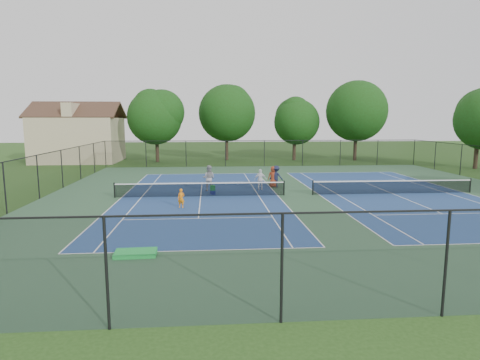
{
  "coord_description": "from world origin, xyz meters",
  "views": [
    {
      "loc": [
        -6.37,
        -27.93,
        5.38
      ],
      "look_at": [
        -4.29,
        -1.0,
        1.3
      ],
      "focal_mm": 30.0,
      "sensor_mm": 36.0,
      "label": 1
    }
  ],
  "objects": [
    {
      "name": "tennis_court_left",
      "position": [
        -7.0,
        0.0,
        0.1
      ],
      "size": [
        12.0,
        23.83,
        1.07
      ],
      "color": "navy",
      "rests_on": "ground"
    },
    {
      "name": "tree_back_b",
      "position": [
        -4.0,
        26.0,
        6.6
      ],
      "size": [
        7.6,
        7.6,
        10.03
      ],
      "color": "#2D2116",
      "rests_on": "ground"
    },
    {
      "name": "instructor",
      "position": [
        -6.42,
        2.19,
        0.98
      ],
      "size": [
        1.12,
        0.98,
        1.96
      ],
      "primitive_type": "imported",
      "rotation": [
        0.0,
        0.0,
        2.86
      ],
      "color": "#969698",
      "rests_on": "ground"
    },
    {
      "name": "ground",
      "position": [
        0.0,
        0.0,
        0.0
      ],
      "size": [
        140.0,
        140.0,
        0.0
      ],
      "primitive_type": "plane",
      "color": "#234716",
      "rests_on": "ground"
    },
    {
      "name": "ball_crate",
      "position": [
        -6.14,
        0.72,
        0.15
      ],
      "size": [
        0.39,
        0.32,
        0.3
      ],
      "primitive_type": "cube",
      "rotation": [
        0.0,
        0.0,
        0.07
      ],
      "color": "navy",
      "rests_on": "ground"
    },
    {
      "name": "bystander_c",
      "position": [
        -1.28,
        3.51,
        0.85
      ],
      "size": [
        0.86,
        0.58,
        1.7
      ],
      "primitive_type": "imported",
      "rotation": [
        0.0,
        0.0,
        3.09
      ],
      "color": "maroon",
      "rests_on": "ground"
    },
    {
      "name": "tree_back_d",
      "position": [
        13.0,
        24.0,
        6.82
      ],
      "size": [
        7.8,
        7.8,
        10.37
      ],
      "color": "#2D2116",
      "rests_on": "ground"
    },
    {
      "name": "tennis_court_right",
      "position": [
        7.0,
        0.0,
        0.1
      ],
      "size": [
        12.0,
        23.83,
        1.07
      ],
      "color": "navy",
      "rests_on": "ground"
    },
    {
      "name": "green_tarp",
      "position": [
        -9.35,
        -12.26,
        0.1
      ],
      "size": [
        1.67,
        1.0,
        0.18
      ],
      "primitive_type": "cube",
      "rotation": [
        0.0,
        0.0,
        0.04
      ],
      "color": "green",
      "rests_on": "ground"
    },
    {
      "name": "tree_side_e",
      "position": [
        23.0,
        14.0,
        5.81
      ],
      "size": [
        6.6,
        6.6,
        8.87
      ],
      "color": "#2D2116",
      "rests_on": "ground"
    },
    {
      "name": "bystander_a",
      "position": [
        -2.45,
        2.38,
        0.81
      ],
      "size": [
        0.97,
        0.45,
        1.61
      ],
      "primitive_type": "imported",
      "rotation": [
        0.0,
        0.0,
        3.08
      ],
      "color": "white",
      "rests_on": "ground"
    },
    {
      "name": "tree_back_c",
      "position": [
        5.0,
        25.0,
        5.48
      ],
      "size": [
        6.0,
        6.0,
        8.4
      ],
      "color": "#2D2116",
      "rests_on": "ground"
    },
    {
      "name": "child_player",
      "position": [
        -8.12,
        -3.54,
        0.59
      ],
      "size": [
        0.49,
        0.39,
        1.18
      ],
      "primitive_type": "imported",
      "rotation": [
        0.0,
        0.0,
        -0.27
      ],
      "color": "orange",
      "rests_on": "ground"
    },
    {
      "name": "tree_back_a",
      "position": [
        -13.0,
        24.0,
        6.04
      ],
      "size": [
        6.8,
        6.8,
        9.15
      ],
      "color": "#2D2116",
      "rests_on": "ground"
    },
    {
      "name": "clapboard_house",
      "position": [
        -23.0,
        25.0,
        3.09
      ],
      "size": [
        10.8,
        8.1,
        7.65
      ],
      "color": "tan",
      "rests_on": "ground"
    },
    {
      "name": "court_pad",
      "position": [
        0.0,
        0.0,
        0.0
      ],
      "size": [
        36.0,
        36.0,
        0.01
      ],
      "primitive_type": "cube",
      "color": "#2E5138",
      "rests_on": "ground"
    },
    {
      "name": "bystander_b",
      "position": [
        -1.05,
        3.46,
        0.87
      ],
      "size": [
        1.3,
        1.13,
        1.75
      ],
      "primitive_type": "imported",
      "rotation": [
        0.0,
        0.0,
        2.61
      ],
      "color": "#1A1F39",
      "rests_on": "ground"
    },
    {
      "name": "ball_hopper",
      "position": [
        -6.14,
        0.72,
        0.49
      ],
      "size": [
        0.37,
        0.32,
        0.37
      ],
      "primitive_type": "cube",
      "rotation": [
        0.0,
        0.0,
        0.13
      ],
      "color": "green",
      "rests_on": "ball_crate"
    },
    {
      "name": "perimeter_fence",
      "position": [
        0.0,
        0.0,
        1.6
      ],
      "size": [
        36.08,
        36.08,
        3.02
      ],
      "color": "black",
      "rests_on": "ground"
    }
  ]
}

